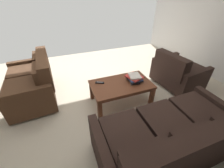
# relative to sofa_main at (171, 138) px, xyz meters

# --- Properties ---
(ground_plane) EXTENTS (5.99, 4.97, 0.01)m
(ground_plane) POSITION_rel_sofa_main_xyz_m (0.56, -1.49, -0.36)
(ground_plane) COLOR beige
(sofa_main) EXTENTS (1.80, 0.89, 0.82)m
(sofa_main) POSITION_rel_sofa_main_xyz_m (0.00, 0.00, 0.00)
(sofa_main) COLOR black
(sofa_main) RESTS_ON ground
(loveseat_near) EXTENTS (0.87, 1.34, 0.87)m
(loveseat_near) POSITION_rel_sofa_main_xyz_m (1.65, -1.91, 0.02)
(loveseat_near) COLOR black
(loveseat_near) RESTS_ON ground
(coffee_table) EXTENTS (1.10, 0.65, 0.41)m
(coffee_table) POSITION_rel_sofa_main_xyz_m (0.13, -1.22, -0.01)
(coffee_table) COLOR brown
(coffee_table) RESTS_ON ground
(armchair_side) EXTENTS (0.89, 1.04, 0.80)m
(armchair_side) POSITION_rel_sofa_main_xyz_m (-1.24, -1.30, -0.01)
(armchair_side) COLOR black
(armchair_side) RESTS_ON ground
(book_stack) EXTENTS (0.33, 0.35, 0.12)m
(book_stack) POSITION_rel_sofa_main_xyz_m (-0.14, -1.22, 0.12)
(book_stack) COLOR black
(book_stack) RESTS_ON coffee_table
(tv_remote) EXTENTS (0.16, 0.11, 0.02)m
(tv_remote) POSITION_rel_sofa_main_xyz_m (0.49, -1.37, 0.07)
(tv_remote) COLOR black
(tv_remote) RESTS_ON coffee_table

